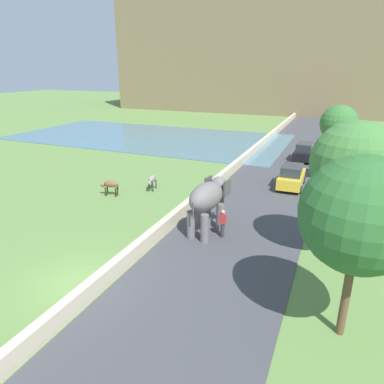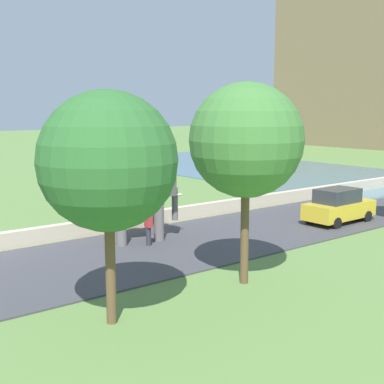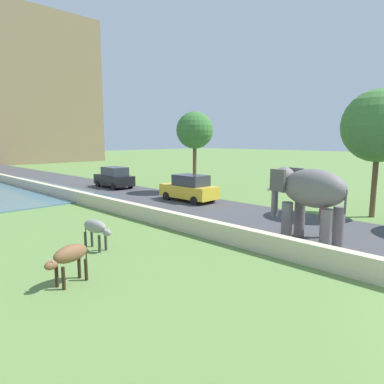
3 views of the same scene
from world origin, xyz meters
name	(u,v)px [view 1 (image 1 of 3)]	position (x,y,z in m)	size (l,w,h in m)	color
ground_plane	(77,283)	(0.00, 0.00, 0.00)	(220.00, 220.00, 0.00)	#608442
road_surface	(278,173)	(5.00, 20.00, 0.03)	(7.00, 120.00, 0.06)	#424247
barrier_wall	(230,170)	(1.20, 18.00, 0.38)	(0.40, 110.00, 0.76)	beige
lake	(148,137)	(-14.00, 30.34, 0.04)	(36.00, 18.00, 0.08)	slate
hill_distant	(275,49)	(-6.00, 73.23, 12.69)	(64.00, 28.00, 25.39)	#7F6B4C
elephant	(208,199)	(3.46, 6.68, 2.04)	(1.78, 3.56, 2.99)	slate
person_beside_elephant	(223,223)	(4.39, 6.43, 0.87)	(0.36, 0.22, 1.63)	#33333D
car_black	(305,152)	(6.57, 25.55, 0.90)	(1.95, 4.08, 1.80)	black
car_yellow	(292,176)	(6.58, 16.52, 0.90)	(1.84, 4.02, 1.80)	gold
cow_grey	(152,179)	(-2.96, 11.83, 0.84)	(0.64, 1.42, 1.15)	gray
cow_brown	(110,185)	(-5.10, 9.56, 0.84)	(1.42, 0.65, 1.15)	brown
tree_near	(339,124)	(9.36, 18.75, 4.74)	(2.76, 2.76, 6.16)	brown
tree_mid	(354,164)	(10.27, 6.37, 4.78)	(3.74, 3.74, 6.67)	brown
tree_far	(360,215)	(10.43, 1.21, 4.45)	(3.72, 3.72, 6.32)	brown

